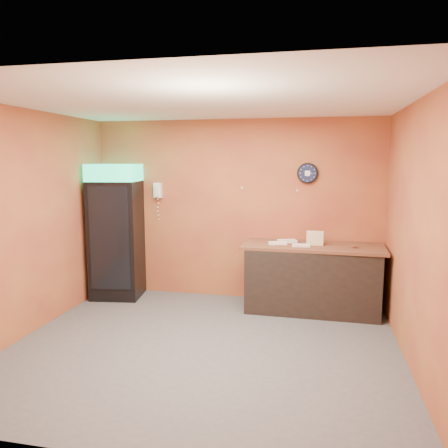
# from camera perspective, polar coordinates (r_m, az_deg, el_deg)

# --- Properties ---
(floor) EXTENTS (4.50, 4.50, 0.00)m
(floor) POSITION_cam_1_polar(r_m,az_deg,el_deg) (5.32, -2.67, -15.77)
(floor) COLOR #47474C
(floor) RESTS_ON ground
(back_wall) EXTENTS (4.50, 0.02, 2.80)m
(back_wall) POSITION_cam_1_polar(r_m,az_deg,el_deg) (6.85, 1.51, 1.85)
(back_wall) COLOR #B06A31
(back_wall) RESTS_ON floor
(left_wall) EXTENTS (0.02, 4.00, 2.80)m
(left_wall) POSITION_cam_1_polar(r_m,az_deg,el_deg) (5.90, -24.40, 0.07)
(left_wall) COLOR #B06A31
(left_wall) RESTS_ON floor
(right_wall) EXTENTS (0.02, 4.00, 2.80)m
(right_wall) POSITION_cam_1_polar(r_m,az_deg,el_deg) (4.86, 23.82, -1.51)
(right_wall) COLOR #B06A31
(right_wall) RESTS_ON floor
(ceiling) EXTENTS (4.50, 4.00, 0.02)m
(ceiling) POSITION_cam_1_polar(r_m,az_deg,el_deg) (4.90, -2.90, 15.70)
(ceiling) COLOR white
(ceiling) RESTS_ON back_wall
(beverage_cooler) EXTENTS (0.83, 0.84, 2.11)m
(beverage_cooler) POSITION_cam_1_polar(r_m,az_deg,el_deg) (7.11, -13.99, -1.14)
(beverage_cooler) COLOR black
(beverage_cooler) RESTS_ON floor
(prep_counter) EXTENTS (1.87, 0.86, 0.93)m
(prep_counter) POSITION_cam_1_polar(r_m,az_deg,el_deg) (6.51, 11.42, -7.06)
(prep_counter) COLOR black
(prep_counter) RESTS_ON floor
(wall_clock) EXTENTS (0.31, 0.06, 0.31)m
(wall_clock) POSITION_cam_1_polar(r_m,az_deg,el_deg) (6.67, 10.85, 6.54)
(wall_clock) COLOR black
(wall_clock) RESTS_ON back_wall
(wall_phone) EXTENTS (0.13, 0.11, 0.24)m
(wall_phone) POSITION_cam_1_polar(r_m,az_deg,el_deg) (7.12, -8.65, 4.36)
(wall_phone) COLOR white
(wall_phone) RESTS_ON back_wall
(butcher_paper) EXTENTS (2.03, 0.91, 0.04)m
(butcher_paper) POSITION_cam_1_polar(r_m,az_deg,el_deg) (6.40, 11.54, -2.87)
(butcher_paper) COLOR brown
(butcher_paper) RESTS_ON prep_counter
(sub_roll_stack) EXTENTS (0.24, 0.08, 0.20)m
(sub_roll_stack) POSITION_cam_1_polar(r_m,az_deg,el_deg) (6.38, 11.79, -1.81)
(sub_roll_stack) COLOR beige
(sub_roll_stack) RESTS_ON butcher_paper
(wrapped_sandwich_left) EXTENTS (0.28, 0.15, 0.04)m
(wrapped_sandwich_left) POSITION_cam_1_polar(r_m,az_deg,el_deg) (6.35, 7.02, -2.49)
(wrapped_sandwich_left) COLOR white
(wrapped_sandwich_left) RESTS_ON butcher_paper
(wrapped_sandwich_mid) EXTENTS (0.25, 0.12, 0.04)m
(wrapped_sandwich_mid) POSITION_cam_1_polar(r_m,az_deg,el_deg) (6.24, 10.03, -2.77)
(wrapped_sandwich_mid) COLOR white
(wrapped_sandwich_mid) RESTS_ON butcher_paper
(wrapped_sandwich_right) EXTENTS (0.31, 0.19, 0.04)m
(wrapped_sandwich_right) POSITION_cam_1_polar(r_m,az_deg,el_deg) (6.53, 8.26, -2.21)
(wrapped_sandwich_right) COLOR white
(wrapped_sandwich_right) RESTS_ON butcher_paper
(kitchen_tool) EXTENTS (0.06, 0.06, 0.06)m
(kitchen_tool) POSITION_cam_1_polar(r_m,az_deg,el_deg) (6.54, 9.39, -2.14)
(kitchen_tool) COLOR silver
(kitchen_tool) RESTS_ON butcher_paper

